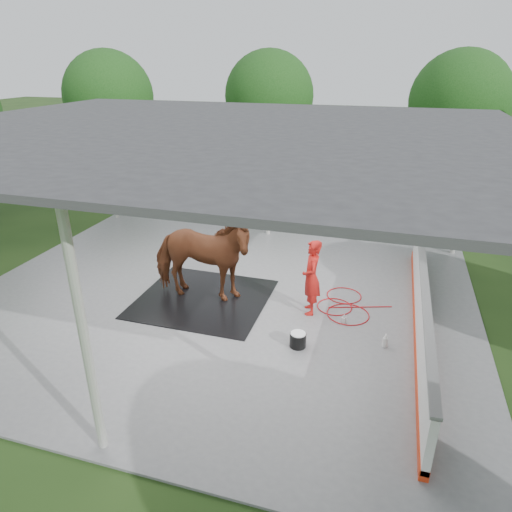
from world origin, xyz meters
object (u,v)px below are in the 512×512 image
(handler, at_px, (311,277))
(wash_bucket, at_px, (298,339))
(horse, at_px, (201,258))
(dasher_board, at_px, (421,308))

(handler, xyz_separation_m, wash_bucket, (0.02, -1.42, -0.71))
(horse, relative_size, handler, 1.44)
(horse, distance_m, handler, 2.59)
(wash_bucket, bearing_deg, horse, 154.00)
(handler, bearing_deg, dasher_board, 72.83)
(dasher_board, height_order, wash_bucket, dasher_board)
(handler, bearing_deg, horse, -101.63)
(dasher_board, xyz_separation_m, handler, (-2.35, 0.08, 0.33))
(horse, height_order, wash_bucket, horse)
(handler, bearing_deg, wash_bucket, -14.27)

